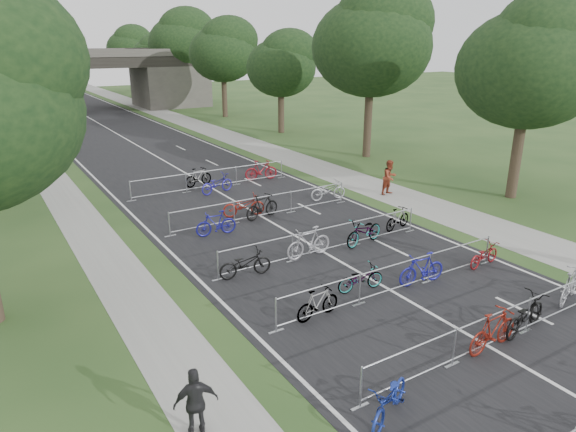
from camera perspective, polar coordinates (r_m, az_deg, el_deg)
road at (r=52.04m, az=-19.24°, el=9.08°), size 11.00×140.00×0.01m
sidewalk_right at (r=54.32m, az=-10.93°, el=10.16°), size 3.00×140.00×0.01m
sidewalk_left at (r=50.97m, az=-27.50°, el=7.81°), size 2.00×140.00×0.01m
lane_markings at (r=52.04m, az=-19.24°, el=9.07°), size 0.12×140.00×0.00m
overpass_bridge at (r=66.30m, az=-22.67°, el=13.69°), size 31.00×8.00×7.05m
tree_right_0 at (r=29.13m, az=25.54°, el=15.07°), size 7.17×7.17×10.93m
tree_right_1 at (r=37.13m, az=9.51°, el=18.55°), size 8.18×8.18×12.47m
tree_right_2 at (r=46.92m, az=-0.63°, el=16.44°), size 6.16×6.16×9.39m
tree_right_3 at (r=57.50m, az=-7.14°, el=17.74°), size 7.17×7.17×10.93m
tree_right_4 at (r=68.56m, az=-11.64°, el=18.51°), size 8.18×8.18×12.47m
tree_right_5 at (r=79.92m, az=-14.72°, el=16.90°), size 6.16×6.16×9.39m
tree_right_6 at (r=91.41m, az=-17.17°, el=17.49°), size 7.17×7.17×10.93m
barrier_row_2 at (r=15.31m, az=21.81°, el=-11.72°), size 9.70×0.08×1.10m
barrier_row_3 at (r=17.46m, az=11.88°, el=-6.77°), size 9.70×0.08×1.10m
barrier_row_4 at (r=20.26m, az=4.16°, el=-2.70°), size 9.70×0.08×1.10m
barrier_row_5 at (r=24.24m, az=-2.75°, el=1.01°), size 9.70×0.08×1.10m
barrier_row_6 at (r=29.43m, az=-8.46°, el=4.07°), size 9.70×0.08×1.10m
bike_8 at (r=12.19m, az=11.28°, el=-19.46°), size 2.01×1.46×1.01m
bike_9 at (r=15.20m, az=21.83°, el=-11.75°), size 1.98×0.64×1.18m
bike_10 at (r=16.44m, az=24.85°, el=-9.94°), size 2.18×1.05×1.10m
bike_11 at (r=18.82m, az=28.83°, el=-6.85°), size 1.94×1.03×1.12m
bike_12 at (r=15.70m, az=3.33°, el=-9.68°), size 1.66×0.62×0.97m
bike_13 at (r=17.46m, az=8.05°, el=-6.89°), size 1.78×0.83×0.90m
bike_14 at (r=18.29m, az=14.64°, el=-5.72°), size 1.92×0.74×1.12m
bike_15 at (r=20.45m, az=20.94°, el=-4.07°), size 1.75×0.78×0.89m
bike_16 at (r=18.30m, az=-4.80°, el=-5.30°), size 1.99×0.91×1.01m
bike_17 at (r=19.81m, az=2.31°, el=-2.99°), size 2.03×0.63×1.21m
bike_18 at (r=21.30m, az=8.49°, el=-1.72°), size 2.23×1.15×1.11m
bike_19 at (r=23.24m, az=12.10°, el=-0.31°), size 1.74×0.81×1.01m
bike_20 at (r=22.26m, az=-8.01°, el=-0.83°), size 1.84×0.71×1.08m
bike_21 at (r=24.54m, az=-4.94°, el=1.16°), size 2.14×1.15×1.07m
bike_22 at (r=24.17m, az=-2.89°, el=1.05°), size 2.02×0.96×1.17m
bike_23 at (r=27.07m, az=4.47°, el=2.84°), size 2.05×1.01×1.03m
bike_25 at (r=30.03m, az=-9.93°, el=4.27°), size 1.86×0.89×1.07m
bike_26 at (r=28.49m, az=-7.91°, el=3.57°), size 2.13×1.11×1.06m
bike_27 at (r=30.99m, az=-3.01°, el=5.10°), size 2.06×1.00×1.19m
pedestrian_b at (r=28.43m, az=11.23°, el=4.22°), size 1.01×0.83×1.90m
pedestrian_c at (r=11.59m, az=-10.19°, el=-19.76°), size 1.01×0.60×1.62m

